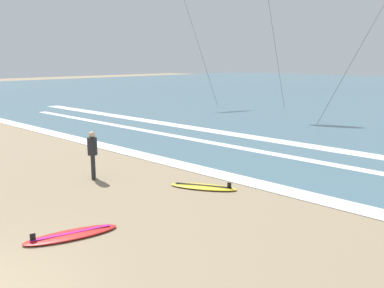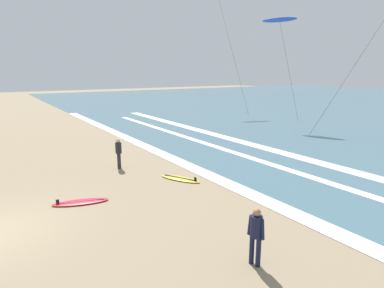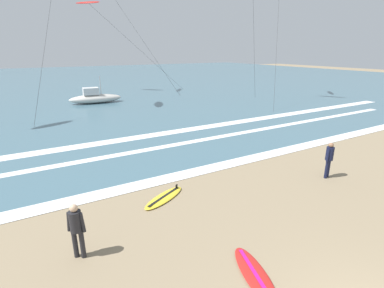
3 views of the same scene
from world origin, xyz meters
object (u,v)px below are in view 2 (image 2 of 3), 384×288
Objects in this scene: surfboard_near_water at (180,179)px; kite_blue_distant_high at (279,20)px; surfer_right_near at (119,151)px; surfer_left_far at (256,232)px; surfboard_foreground_flat at (80,202)px.

surfboard_near_water is 20.28m from kite_blue_distant_high.
surfer_right_near is 3.87m from surfboard_near_water.
surfboard_near_water is at bearing 164.99° from surfer_left_far.
surfer_left_far is at bearing 23.01° from surfboard_foreground_flat.
surfer_right_near is at bearing 179.48° from surfer_left_far.
surfer_left_far reaches higher than surfboard_near_water.
surfboard_near_water is (-0.28, 4.70, 0.00)m from surfboard_foreground_flat.
surfboard_foreground_flat is at bearing -66.00° from kite_blue_distant_high.
surfer_left_far is (10.27, -0.09, 0.00)m from surfer_right_near.
surfboard_foreground_flat is (3.60, -2.93, -0.91)m from surfer_right_near.
surfer_right_near is 0.16× the size of kite_blue_distant_high.
surfer_left_far reaches higher than surfboard_foreground_flat.
kite_blue_distant_high is at bearing 131.91° from surfer_left_far.
kite_blue_distant_high reaches higher than surfer_right_near.
surfer_left_far is at bearing -15.01° from surfboard_near_water.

